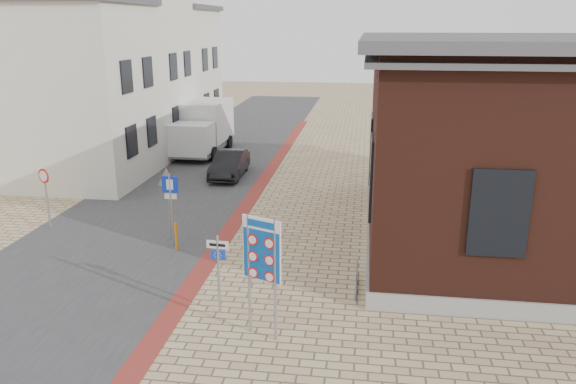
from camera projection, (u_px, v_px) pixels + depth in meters
The scene contains 16 objects.
ground at pixel (248, 320), 14.12m from camera, with size 120.00×120.00×0.00m, color tan.
road_strip at pixel (204, 168), 29.08m from camera, with size 7.00×60.00×0.02m, color #38383A.
curb_strip at pixel (251, 199), 23.87m from camera, with size 0.60×40.00×0.02m, color maroon.
brick_building at pixel (556, 140), 18.56m from camera, with size 13.00×13.00×6.80m.
townhouse_near at pixel (66, 92), 25.77m from camera, with size 7.40×6.40×8.30m.
townhouse_mid at pixel (120, 72), 31.35m from camera, with size 7.40×6.40×9.10m.
townhouse_far at pixel (159, 71), 37.15m from camera, with size 7.40×6.40×8.30m.
bike_rack at pixel (356, 279), 15.78m from camera, with size 0.08×1.80×0.60m.
sedan at pixel (230, 164), 27.25m from camera, with size 1.33×3.81×1.25m, color black.
box_truck at pixel (203, 128), 31.85m from camera, with size 2.48×5.62×2.92m.
border_sign at pixel (262, 252), 12.82m from camera, with size 0.96×0.44×2.99m.
essen_sign at pixel (218, 264), 14.12m from camera, with size 0.57×0.09×2.11m.
parking_sign at pixel (171, 198), 18.37m from camera, with size 0.55×0.07×2.50m.
yield_sign at pixel (168, 186), 18.90m from camera, with size 0.88×0.27×2.51m.
speed_sign at pixel (46, 189), 20.02m from camera, with size 0.50×0.23×2.26m.
bollard at pixel (176, 237), 18.36m from camera, with size 0.09×0.09×0.97m, color orange.
Camera 1 is at (2.75, -12.33, 7.16)m, focal length 35.00 mm.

